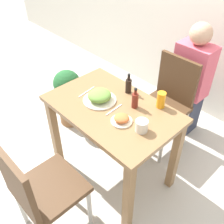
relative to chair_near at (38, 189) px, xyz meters
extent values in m
plane|color=#B7B2A8|center=(-0.07, 0.72, -0.52)|extent=(16.00, 16.00, 0.00)
cube|color=olive|center=(-0.07, 0.72, 0.23)|extent=(1.00, 0.64, 0.04)
cube|color=olive|center=(-0.52, 0.45, -0.16)|extent=(0.06, 0.06, 0.73)
cube|color=olive|center=(0.38, 0.45, -0.16)|extent=(0.06, 0.06, 0.73)
cube|color=olive|center=(-0.52, 1.00, -0.16)|extent=(0.06, 0.06, 0.73)
cube|color=olive|center=(0.38, 1.00, -0.16)|extent=(0.06, 0.06, 0.73)
cube|color=#4C331E|center=(0.00, 0.08, -0.07)|extent=(0.42, 0.42, 0.04)
cube|color=#4C331E|center=(0.00, -0.11, 0.17)|extent=(0.40, 0.04, 0.44)
cylinder|color=#B7B2A8|center=(0.18, 0.26, -0.31)|extent=(0.03, 0.03, 0.43)
cylinder|color=#B7B2A8|center=(-0.18, 0.26, -0.31)|extent=(0.03, 0.03, 0.43)
cylinder|color=#B7B2A8|center=(-0.18, -0.10, -0.31)|extent=(0.03, 0.03, 0.43)
cube|color=#4C331E|center=(-0.02, 1.31, -0.07)|extent=(0.42, 0.42, 0.04)
cube|color=#4C331E|center=(-0.02, 1.50, 0.17)|extent=(0.40, 0.04, 0.44)
cylinder|color=#B7B2A8|center=(-0.20, 1.13, -0.31)|extent=(0.03, 0.03, 0.43)
cylinder|color=#B7B2A8|center=(0.16, 1.13, -0.31)|extent=(0.03, 0.03, 0.43)
cylinder|color=#B7B2A8|center=(-0.20, 1.49, -0.31)|extent=(0.03, 0.03, 0.43)
cylinder|color=#B7B2A8|center=(0.16, 1.49, -0.31)|extent=(0.03, 0.03, 0.43)
cylinder|color=beige|center=(-0.19, 0.71, 0.25)|extent=(0.26, 0.26, 0.01)
ellipsoid|color=olive|center=(-0.19, 0.71, 0.30)|extent=(0.18, 0.18, 0.08)
cylinder|color=beige|center=(0.10, 0.66, 0.25)|extent=(0.15, 0.15, 0.01)
ellipsoid|color=#CC6633|center=(0.10, 0.66, 0.28)|extent=(0.11, 0.11, 0.05)
cylinder|color=silver|center=(0.25, 0.69, 0.29)|extent=(0.09, 0.09, 0.08)
cylinder|color=orange|center=(0.18, 0.99, 0.31)|extent=(0.06, 0.06, 0.13)
cylinder|color=black|center=(-0.12, 0.95, 0.30)|extent=(0.05, 0.05, 0.12)
cylinder|color=black|center=(-0.12, 0.95, 0.38)|extent=(0.02, 0.02, 0.03)
sphere|color=black|center=(-0.12, 0.95, 0.41)|extent=(0.02, 0.02, 0.02)
cylinder|color=maroon|center=(0.05, 0.85, 0.30)|extent=(0.05, 0.05, 0.12)
cylinder|color=maroon|center=(0.05, 0.85, 0.38)|extent=(0.02, 0.02, 0.03)
sphere|color=black|center=(0.05, 0.85, 0.41)|extent=(0.02, 0.02, 0.02)
cube|color=silver|center=(-0.35, 0.71, 0.25)|extent=(0.03, 0.18, 0.00)
cube|color=silver|center=(-0.03, 0.71, 0.25)|extent=(0.02, 0.17, 0.00)
cylinder|color=brown|center=(-0.91, 0.88, -0.38)|extent=(0.25, 0.25, 0.28)
cylinder|color=brown|center=(-0.91, 0.88, -0.20)|extent=(0.04, 0.04, 0.08)
sphere|color=#235B2D|center=(-0.91, 0.88, -0.02)|extent=(0.28, 0.28, 0.28)
cube|color=#2D3347|center=(0.00, 1.72, -0.30)|extent=(0.28, 0.20, 0.45)
cube|color=#DB566B|center=(0.00, 1.72, 0.19)|extent=(0.34, 0.22, 0.52)
sphere|color=tan|center=(0.00, 1.72, 0.55)|extent=(0.20, 0.20, 0.20)
camera|label=1|loc=(1.05, -0.34, 1.46)|focal=42.00mm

